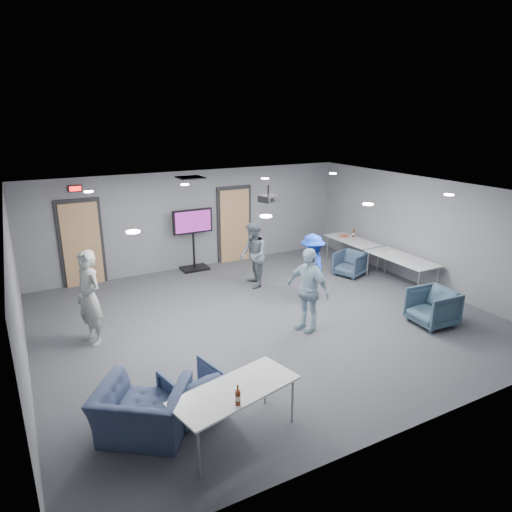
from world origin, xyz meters
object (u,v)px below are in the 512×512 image
person_b (253,255)px  bottle_right (353,234)px  chair_front_a (192,392)px  chair_front_b (143,412)px  person_a (89,298)px  tv_stand (193,236)px  table_right_b (402,259)px  person_d (312,267)px  chair_right_a (350,264)px  table_right_a (352,241)px  table_front_left (235,392)px  chair_right_c (433,307)px  bottle_front (238,397)px  projector (268,198)px  person_c (308,289)px

person_b → bottle_right: size_ratio=6.08×
chair_front_a → chair_front_b: chair_front_b is taller
person_a → chair_front_a: (0.90, -2.92, -0.56)m
chair_front_a → tv_stand: (2.30, 6.00, 0.62)m
chair_front_a → table_right_b: (6.45, 2.40, 0.34)m
person_d → chair_front_b: 5.55m
person_a → chair_right_a: person_a is taller
table_right_a → person_d: bearing=122.2°
chair_front_a → bottle_right: bearing=-158.0°
table_right_a → table_front_left: same height
table_right_a → tv_stand: tv_stand is taller
table_right_b → bottle_right: 2.14m
chair_right_a → bottle_right: size_ratio=2.64×
chair_right_c → table_right_b: (1.08, 1.96, 0.31)m
table_front_left → chair_front_b: bearing=137.9°
chair_right_a → chair_front_b: bearing=-79.8°
bottle_front → projector: bearing=56.2°
person_b → bottle_front: 5.91m
chair_right_a → table_front_left: 6.98m
table_right_b → person_c: bearing=104.8°
table_right_b → table_front_left: size_ratio=1.02×
chair_front_b → bottle_front: bottle_front is taller
table_right_b → tv_stand: size_ratio=1.11×
person_a → bottle_front: person_a is taller
bottle_front → projector: 5.23m
chair_front_b → bottle_right: bottle_right is taller
person_b → person_d: 1.59m
person_a → chair_front_b: (0.15, -3.07, -0.53)m
chair_front_a → table_right_a: (6.45, 4.30, 0.33)m
table_right_b → table_right_a: bearing=-0.0°
person_d → tv_stand: (-1.66, 3.27, 0.19)m
chair_front_a → table_front_left: size_ratio=0.41×
chair_right_c → table_front_left: (-5.04, -1.18, 0.31)m
person_b → chair_right_c: size_ratio=1.99×
bottle_front → person_c: bearing=42.5°
chair_front_b → projector: 5.35m
person_c → table_front_left: 3.47m
chair_right_c → table_front_left: size_ratio=0.45×
table_right_b → bottle_front: bottle_front is taller
projector → person_d: bearing=-41.3°
person_c → chair_front_a: (-2.99, -1.48, -0.50)m
person_d → table_right_b: 2.51m
chair_front_a → table_front_left: table_front_left is taller
chair_right_c → tv_stand: 6.38m
chair_right_a → chair_front_a: (-5.80, -3.57, 0.02)m
chair_front_b → table_front_left: bearing=-173.3°
bottle_right → tv_stand: tv_stand is taller
chair_front_b → tv_stand: (3.06, 6.15, 0.59)m
person_d → tv_stand: 3.67m
person_d → bottle_right: person_d is taller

